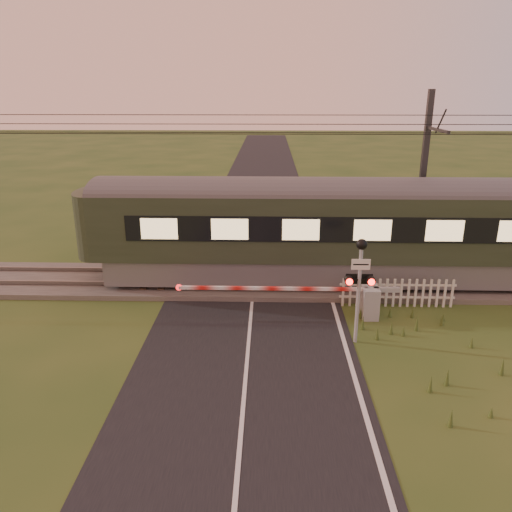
{
  "coord_description": "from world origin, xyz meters",
  "views": [
    {
      "loc": [
        0.56,
        -10.83,
        6.92
      ],
      "look_at": [
        0.18,
        3.2,
        2.21
      ],
      "focal_mm": 35.0,
      "sensor_mm": 36.0,
      "label": 1
    }
  ],
  "objects_px": {
    "crossing_signal": "(360,273)",
    "catenary_mast": "(423,179)",
    "boom_gate": "(357,300)",
    "picket_fence": "(397,293)"
  },
  "relations": [
    {
      "from": "catenary_mast",
      "to": "picket_fence",
      "type": "bearing_deg",
      "value": -112.47
    },
    {
      "from": "picket_fence",
      "to": "catenary_mast",
      "type": "distance_m",
      "value": 5.43
    },
    {
      "from": "crossing_signal",
      "to": "boom_gate",
      "type": "bearing_deg",
      "value": 79.55
    },
    {
      "from": "boom_gate",
      "to": "catenary_mast",
      "type": "bearing_deg",
      "value": 57.24
    },
    {
      "from": "crossing_signal",
      "to": "catenary_mast",
      "type": "bearing_deg",
      "value": 62.31
    },
    {
      "from": "boom_gate",
      "to": "crossing_signal",
      "type": "bearing_deg",
      "value": -100.45
    },
    {
      "from": "crossing_signal",
      "to": "catenary_mast",
      "type": "relative_size",
      "value": 0.45
    },
    {
      "from": "boom_gate",
      "to": "crossing_signal",
      "type": "relative_size",
      "value": 2.29
    },
    {
      "from": "crossing_signal",
      "to": "catenary_mast",
      "type": "distance_m",
      "value": 7.64
    },
    {
      "from": "picket_fence",
      "to": "crossing_signal",
      "type": "bearing_deg",
      "value": -125.27
    }
  ]
}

